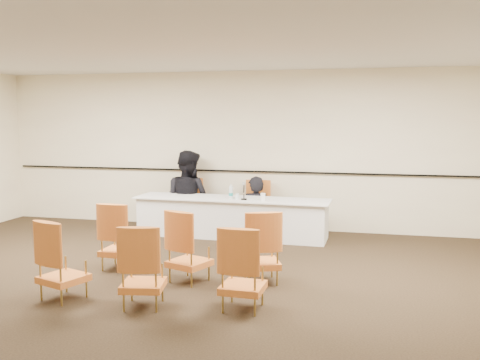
# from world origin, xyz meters

# --- Properties ---
(floor) EXTENTS (10.00, 10.00, 0.00)m
(floor) POSITION_xyz_m (0.00, 0.00, 0.00)
(floor) COLOR black
(floor) RESTS_ON ground
(ceiling) EXTENTS (10.00, 10.00, 0.00)m
(ceiling) POSITION_xyz_m (0.00, 0.00, 3.00)
(ceiling) COLOR silver
(ceiling) RESTS_ON ground
(wall_back) EXTENTS (10.00, 0.04, 3.00)m
(wall_back) POSITION_xyz_m (0.00, 4.00, 1.50)
(wall_back) COLOR beige
(wall_back) RESTS_ON ground
(wall_rail) EXTENTS (9.80, 0.04, 0.03)m
(wall_rail) POSITION_xyz_m (0.00, 3.96, 1.10)
(wall_rail) COLOR black
(wall_rail) RESTS_ON wall_back
(panel_table) EXTENTS (3.51, 0.90, 0.70)m
(panel_table) POSITION_xyz_m (-0.09, 3.12, 0.35)
(panel_table) COLOR silver
(panel_table) RESTS_ON ground
(panelist_main) EXTENTS (0.62, 0.45, 1.60)m
(panelist_main) POSITION_xyz_m (0.24, 3.65, 0.25)
(panelist_main) COLOR black
(panelist_main) RESTS_ON ground
(panelist_main_chair) EXTENTS (0.51, 0.51, 0.95)m
(panelist_main_chair) POSITION_xyz_m (0.24, 3.65, 0.47)
(panelist_main_chair) COLOR #B86C21
(panelist_main_chair) RESTS_ON ground
(panelist_second) EXTENTS (1.16, 1.04, 1.97)m
(panelist_second) POSITION_xyz_m (-1.11, 3.68, 0.52)
(panelist_second) COLOR black
(panelist_second) RESTS_ON ground
(panelist_second_chair) EXTENTS (0.51, 0.51, 0.95)m
(panelist_second_chair) POSITION_xyz_m (-1.11, 3.68, 0.47)
(panelist_second_chair) COLOR #B86C21
(panelist_second_chair) RESTS_ON ground
(papers) EXTENTS (0.32, 0.25, 0.00)m
(papers) POSITION_xyz_m (0.32, 3.08, 0.70)
(papers) COLOR white
(papers) RESTS_ON panel_table
(microphone) EXTENTS (0.16, 0.23, 0.30)m
(microphone) POSITION_xyz_m (0.17, 2.98, 0.85)
(microphone) COLOR black
(microphone) RESTS_ON panel_table
(water_bottle) EXTENTS (0.10, 0.10, 0.25)m
(water_bottle) POSITION_xyz_m (-0.10, 3.11, 0.82)
(water_bottle) COLOR teal
(water_bottle) RESTS_ON panel_table
(drinking_glass) EXTENTS (0.08, 0.08, 0.10)m
(drinking_glass) POSITION_xyz_m (0.04, 3.02, 0.75)
(drinking_glass) COLOR white
(drinking_glass) RESTS_ON panel_table
(coffee_cup) EXTENTS (0.11, 0.11, 0.13)m
(coffee_cup) POSITION_xyz_m (0.51, 2.95, 0.76)
(coffee_cup) COLOR white
(coffee_cup) RESTS_ON panel_table
(aud_chair_front_left) EXTENTS (0.52, 0.52, 0.95)m
(aud_chair_front_left) POSITION_xyz_m (-1.11, 0.78, 0.47)
(aud_chair_front_left) COLOR #B86C21
(aud_chair_front_left) RESTS_ON ground
(aud_chair_front_mid) EXTENTS (0.64, 0.64, 0.95)m
(aud_chair_front_mid) POSITION_xyz_m (0.04, 0.43, 0.47)
(aud_chair_front_mid) COLOR #B86C21
(aud_chair_front_mid) RESTS_ON ground
(aud_chair_front_right) EXTENTS (0.65, 0.65, 0.95)m
(aud_chair_front_right) POSITION_xyz_m (0.94, 0.63, 0.47)
(aud_chair_front_right) COLOR #B86C21
(aud_chair_front_right) RESTS_ON ground
(aud_chair_back_left) EXTENTS (0.64, 0.64, 0.95)m
(aud_chair_back_left) POSITION_xyz_m (-1.18, -0.55, 0.47)
(aud_chair_back_left) COLOR #B86C21
(aud_chair_back_left) RESTS_ON ground
(aud_chair_back_mid) EXTENTS (0.59, 0.59, 0.95)m
(aud_chair_back_mid) POSITION_xyz_m (-0.16, -0.57, 0.47)
(aud_chair_back_mid) COLOR #B86C21
(aud_chair_back_mid) RESTS_ON ground
(aud_chair_back_right) EXTENTS (0.52, 0.52, 0.95)m
(aud_chair_back_right) POSITION_xyz_m (0.94, -0.39, 0.47)
(aud_chair_back_right) COLOR #B86C21
(aud_chair_back_right) RESTS_ON ground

